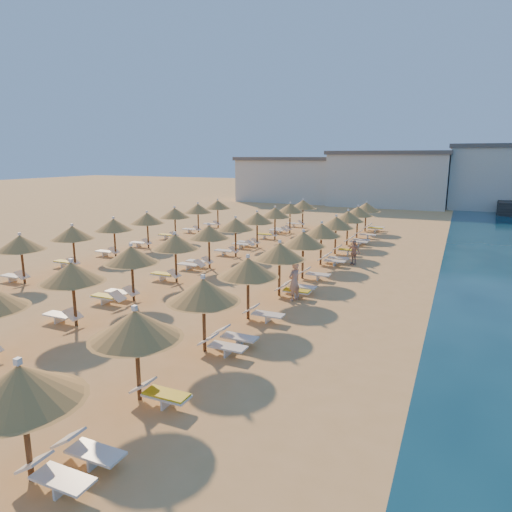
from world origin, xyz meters
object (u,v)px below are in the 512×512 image
at_px(parasol_row_west, 209,233).
at_px(beachgoer_c, 354,252).
at_px(parasol_row_east, 303,240).
at_px(beachgoer_a, 294,281).

height_order(parasol_row_west, beachgoer_c, parasol_row_west).
bearing_deg(beachgoer_c, parasol_row_west, -122.74).
bearing_deg(parasol_row_east, parasol_row_west, 180.00).
distance_m(parasol_row_east, parasol_row_west, 5.89).
distance_m(parasol_row_east, beachgoer_a, 4.21).
distance_m(parasol_row_west, beachgoer_c, 9.01).
xyz_separation_m(parasol_row_east, parasol_row_west, (-5.89, 0.00, 0.00)).
xyz_separation_m(parasol_row_west, beachgoer_c, (7.72, 4.44, -1.37)).
height_order(parasol_row_east, beachgoer_a, parasol_row_east).
bearing_deg(parasol_row_east, beachgoer_a, -77.09).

